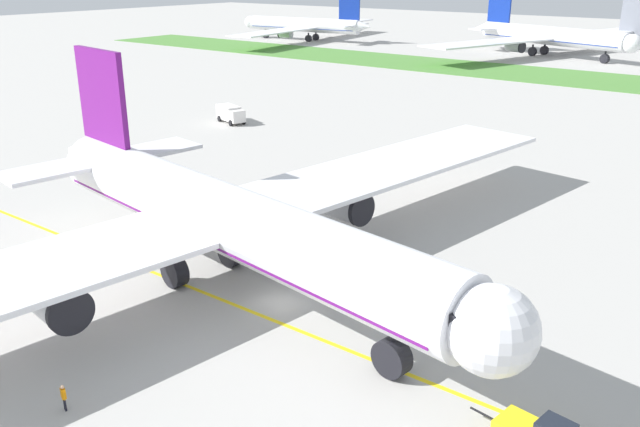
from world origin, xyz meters
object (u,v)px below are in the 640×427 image
object	(u,v)px
ground_crew_wingwalker_port	(63,395)
airliner_foreground	(221,218)
service_truck_baggage_loader	(231,113)
parked_airliner_far_centre	(548,36)
parked_airliner_far_left	(306,25)

from	to	relation	value
ground_crew_wingwalker_port	airliner_foreground	bearing A→B (deg)	103.71
ground_crew_wingwalker_port	service_truck_baggage_loader	size ratio (longest dim) A/B	0.26
airliner_foreground	service_truck_baggage_loader	size ratio (longest dim) A/B	12.99
airliner_foreground	parked_airliner_far_centre	world-z (taller)	airliner_foreground
parked_airliner_far_left	parked_airliner_far_centre	bearing A→B (deg)	6.08
parked_airliner_far_left	service_truck_baggage_loader	bearing A→B (deg)	-56.95
parked_airliner_far_left	parked_airliner_far_centre	xyz separation A→B (m)	(75.53, 8.04, 0.41)
ground_crew_wingwalker_port	parked_airliner_far_centre	xyz separation A→B (m)	(-33.42, 165.83, 4.25)
parked_airliner_far_left	ground_crew_wingwalker_port	bearing A→B (deg)	-55.38
parked_airliner_far_centre	parked_airliner_far_left	bearing A→B (deg)	-173.92
ground_crew_wingwalker_port	parked_airliner_far_centre	size ratio (longest dim) A/B	0.02
service_truck_baggage_loader	airliner_foreground	bearing A→B (deg)	-46.01
service_truck_baggage_loader	parked_airliner_far_centre	xyz separation A→B (m)	(9.70, 109.20, 3.78)
ground_crew_wingwalker_port	parked_airliner_far_left	size ratio (longest dim) A/B	0.02
ground_crew_wingwalker_port	service_truck_baggage_loader	distance (m)	71.18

